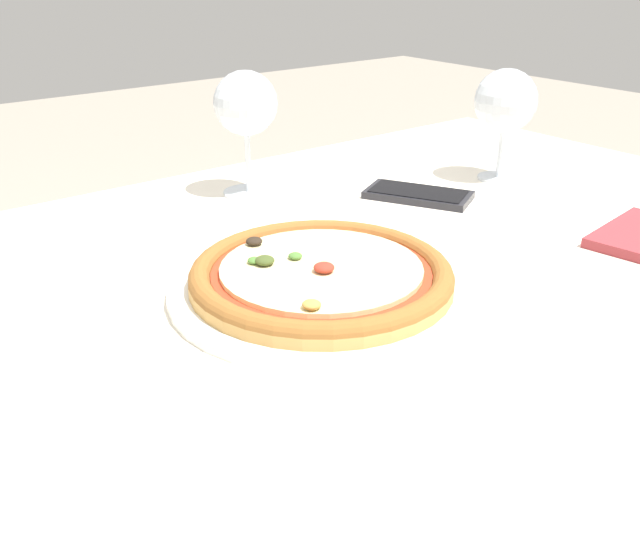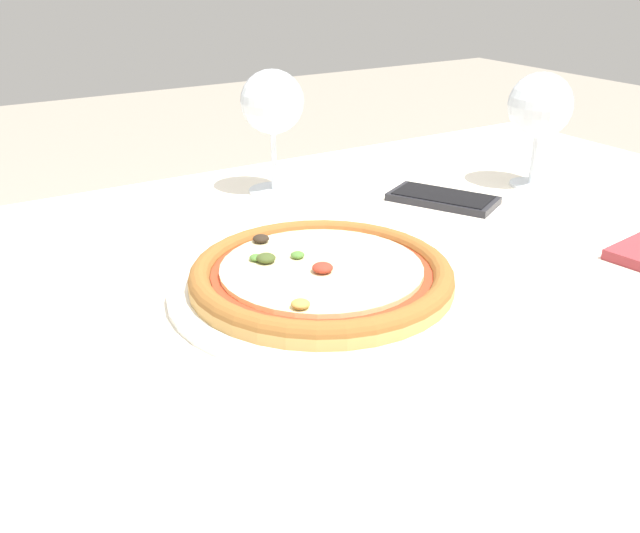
# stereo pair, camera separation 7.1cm
# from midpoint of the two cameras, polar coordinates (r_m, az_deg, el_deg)

# --- Properties ---
(dining_table) EXTENTS (1.48, 0.93, 0.72)m
(dining_table) POSITION_cam_midpoint_polar(r_m,az_deg,el_deg) (0.75, 3.34, -7.99)
(dining_table) COLOR #997047
(dining_table) RESTS_ON ground_plane
(pizza_plate) EXTENTS (0.31, 0.31, 0.04)m
(pizza_plate) POSITION_cam_midpoint_polar(r_m,az_deg,el_deg) (0.72, 2.83, -1.04)
(pizza_plate) COLOR white
(pizza_plate) RESTS_ON dining_table
(wine_glass_far_left) EXTENTS (0.09, 0.09, 0.16)m
(wine_glass_far_left) POSITION_cam_midpoint_polar(r_m,az_deg,el_deg) (1.08, 19.07, 11.96)
(wine_glass_far_left) COLOR silver
(wine_glass_far_left) RESTS_ON dining_table
(wine_glass_far_right) EXTENTS (0.09, 0.09, 0.17)m
(wine_glass_far_right) POSITION_cam_midpoint_polar(r_m,az_deg,el_deg) (0.99, -1.75, 12.76)
(wine_glass_far_right) COLOR silver
(wine_glass_far_right) RESTS_ON dining_table
(cell_phone) EXTENTS (0.13, 0.16, 0.01)m
(cell_phone) POSITION_cam_midpoint_polar(r_m,az_deg,el_deg) (1.00, 11.83, 5.32)
(cell_phone) COLOR #232328
(cell_phone) RESTS_ON dining_table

